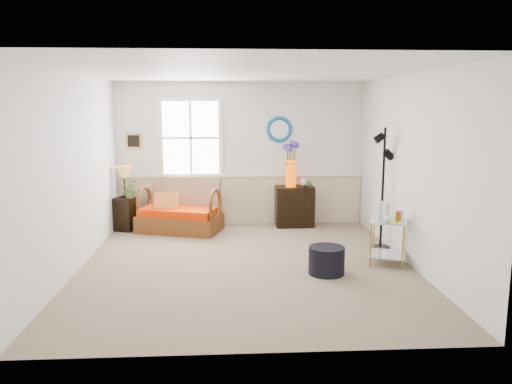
{
  "coord_description": "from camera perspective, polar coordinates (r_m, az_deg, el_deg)",
  "views": [
    {
      "loc": [
        -0.25,
        -6.59,
        2.14
      ],
      "look_at": [
        0.15,
        0.3,
        0.97
      ],
      "focal_mm": 35.0,
      "sensor_mm": 36.0,
      "label": 1
    }
  ],
  "objects": [
    {
      "name": "cabinet",
      "position": [
        9.11,
        4.41,
        -1.63
      ],
      "size": [
        0.69,
        0.44,
        0.73
      ],
      "primitive_type": null,
      "rotation": [
        0.0,
        0.0,
        0.01
      ],
      "color": "black",
      "rests_on": "floor"
    },
    {
      "name": "chair_rail",
      "position": [
        9.15,
        -1.74,
        1.96
      ],
      "size": [
        4.46,
        0.04,
        0.06
      ],
      "primitive_type": "cube",
      "color": "white",
      "rests_on": "walls"
    },
    {
      "name": "tabletop_items",
      "position": [
        7.01,
        15.08,
        -2.18
      ],
      "size": [
        0.49,
        0.49,
        0.24
      ],
      "primitive_type": null,
      "rotation": [
        0.0,
        0.0,
        -0.23
      ],
      "color": "silver",
      "rests_on": "side_table"
    },
    {
      "name": "table_lamp",
      "position": [
        8.97,
        -14.82,
        1.12
      ],
      "size": [
        0.31,
        0.31,
        0.56
      ],
      "primitive_type": null,
      "rotation": [
        0.0,
        0.0,
        0.02
      ],
      "color": "gold",
      "rests_on": "lamp_stand"
    },
    {
      "name": "walls",
      "position": [
        6.65,
        -1.16,
        2.37
      ],
      "size": [
        4.51,
        5.01,
        2.6
      ],
      "color": "silver",
      "rests_on": "floor"
    },
    {
      "name": "mirror",
      "position": [
        9.13,
        2.66,
        7.17
      ],
      "size": [
        0.47,
        0.07,
        0.47
      ],
      "primitive_type": "torus",
      "rotation": [
        1.57,
        0.0,
        0.0
      ],
      "color": "#005EAB",
      "rests_on": "walls"
    },
    {
      "name": "picture",
      "position": [
        9.24,
        -13.81,
        5.69
      ],
      "size": [
        0.28,
        0.03,
        0.28
      ],
      "primitive_type": "cube",
      "color": "gold",
      "rests_on": "walls"
    },
    {
      "name": "flower_vase",
      "position": [
        8.94,
        4.02,
        3.15
      ],
      "size": [
        0.26,
        0.26,
        0.81
      ],
      "primitive_type": null,
      "rotation": [
        0.0,
        0.0,
        0.1
      ],
      "color": "#F45300",
      "rests_on": "cabinet"
    },
    {
      "name": "floor",
      "position": [
        6.93,
        -1.12,
        -8.35
      ],
      "size": [
        4.5,
        5.0,
        0.01
      ],
      "primitive_type": "cube",
      "color": "#81725C",
      "rests_on": "ground"
    },
    {
      "name": "window",
      "position": [
        9.1,
        -7.47,
        6.15
      ],
      "size": [
        1.14,
        0.06,
        1.44
      ],
      "primitive_type": null,
      "color": "white",
      "rests_on": "walls"
    },
    {
      "name": "loveseat",
      "position": [
        8.77,
        -8.74,
        -1.58
      ],
      "size": [
        1.55,
        1.16,
        0.9
      ],
      "primitive_type": null,
      "rotation": [
        0.0,
        0.0,
        -0.31
      ],
      "color": "brown",
      "rests_on": "floor"
    },
    {
      "name": "ceiling",
      "position": [
        6.61,
        -1.2,
        13.61
      ],
      "size": [
        4.5,
        5.0,
        0.01
      ],
      "primitive_type": "cube",
      "color": "white",
      "rests_on": "walls"
    },
    {
      "name": "lamp_stand",
      "position": [
        9.08,
        -14.71,
        -2.44
      ],
      "size": [
        0.41,
        0.41,
        0.58
      ],
      "primitive_type": null,
      "rotation": [
        0.0,
        0.0,
        -0.3
      ],
      "color": "black",
      "rests_on": "floor"
    },
    {
      "name": "side_table",
      "position": [
        7.13,
        14.83,
        -5.56
      ],
      "size": [
        0.64,
        0.64,
        0.62
      ],
      "primitive_type": null,
      "rotation": [
        0.0,
        0.0,
        -0.38
      ],
      "color": "gold",
      "rests_on": "floor"
    },
    {
      "name": "ottoman",
      "position": [
        6.6,
        8.06,
        -7.74
      ],
      "size": [
        0.51,
        0.51,
        0.36
      ],
      "primitive_type": "cylinder",
      "rotation": [
        0.0,
        0.0,
        0.08
      ],
      "color": "black",
      "rests_on": "floor"
    },
    {
      "name": "throw_pillow",
      "position": [
        8.77,
        -10.18,
        -1.3
      ],
      "size": [
        0.41,
        0.12,
        0.41
      ],
      "primitive_type": null,
      "rotation": [
        0.0,
        0.0,
        -0.05
      ],
      "color": "orange",
      "rests_on": "loveseat"
    },
    {
      "name": "wainscot",
      "position": [
        9.23,
        -1.73,
        -0.92
      ],
      "size": [
        4.46,
        0.02,
        0.9
      ],
      "primitive_type": "cube",
      "color": "#C4B28C",
      "rests_on": "walls"
    },
    {
      "name": "floor_lamp",
      "position": [
        7.78,
        14.28,
        0.35
      ],
      "size": [
        0.27,
        0.27,
        1.85
      ],
      "primitive_type": null,
      "rotation": [
        0.0,
        0.0,
        -0.0
      ],
      "color": "black",
      "rests_on": "floor"
    },
    {
      "name": "potted_plant",
      "position": [
        8.92,
        -14.14,
        0.12
      ],
      "size": [
        0.32,
        0.35,
        0.26
      ],
      "primitive_type": "imported",
      "rotation": [
        0.0,
        0.0,
        -0.07
      ],
      "color": "#3D6029",
      "rests_on": "lamp_stand"
    }
  ]
}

